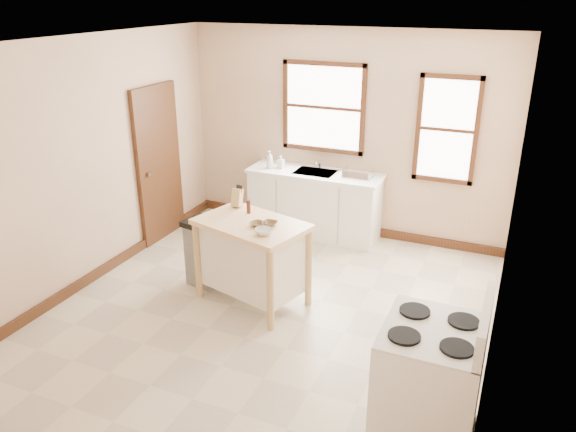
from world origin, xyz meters
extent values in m
plane|color=#B8A992|center=(0.00, 0.00, 0.00)|extent=(5.00, 5.00, 0.00)
plane|color=white|center=(0.00, 0.00, 2.80)|extent=(5.00, 5.00, 0.00)
cube|color=#D6AE8D|center=(0.00, 2.50, 1.40)|extent=(4.50, 0.04, 2.80)
cube|color=#D6AE8D|center=(-2.25, 0.00, 1.40)|extent=(0.04, 5.00, 2.80)
cube|color=#D6AE8D|center=(2.25, 0.00, 1.40)|extent=(0.04, 5.00, 2.80)
cube|color=#411C11|center=(-2.21, 1.30, 1.05)|extent=(0.06, 0.90, 2.10)
cube|color=#411C11|center=(0.00, 2.47, 0.06)|extent=(4.50, 0.04, 0.12)
cube|color=#411C11|center=(-2.22, 0.00, 0.06)|extent=(0.04, 5.00, 0.12)
cylinder|color=silver|center=(-0.30, 2.38, 1.03)|extent=(0.03, 0.03, 0.22)
imported|color=#B2B2B2|center=(-0.94, 2.11, 1.04)|extent=(0.11, 0.11, 0.24)
imported|color=#B2B2B2|center=(-0.80, 2.18, 1.01)|extent=(0.09, 0.09, 0.18)
cylinder|color=#3F1A11|center=(-0.41, 0.43, 1.02)|extent=(0.05, 0.05, 0.15)
imported|color=brown|center=(-0.15, 0.14, 0.97)|extent=(0.20, 0.20, 0.04)
imported|color=brown|center=(-0.05, 0.21, 0.97)|extent=(0.16, 0.16, 0.04)
imported|color=silver|center=(-0.01, -0.02, 0.98)|extent=(0.25, 0.25, 0.06)
camera|label=1|loc=(2.28, -4.66, 3.25)|focal=35.00mm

